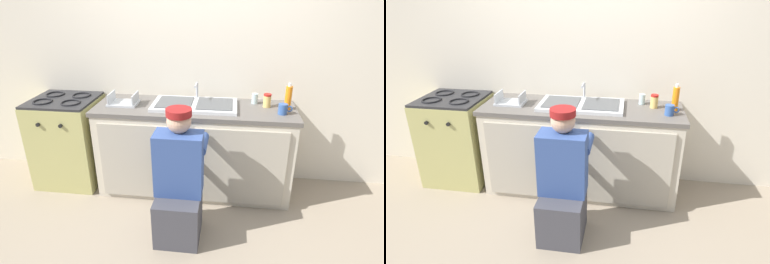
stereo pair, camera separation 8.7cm
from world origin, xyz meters
TOP-DOWN VIEW (x-y plane):
  - ground_plane at (0.00, 0.00)m, footprint 12.00×12.00m
  - back_wall at (0.00, 0.65)m, footprint 6.00×0.10m
  - counter_cabinet at (0.00, 0.29)m, footprint 1.87×0.62m
  - countertop at (0.00, 0.30)m, footprint 1.91×0.62m
  - sink_double_basin at (0.00, 0.30)m, footprint 0.80×0.44m
  - stove_range at (-1.33, 0.30)m, footprint 0.64×0.62m
  - plumber_person at (-0.04, -0.42)m, footprint 0.42×0.61m
  - condiment_jar at (0.68, 0.37)m, footprint 0.07×0.07m
  - soap_bottle_orange at (0.86, 0.33)m, footprint 0.06×0.06m
  - coffee_mug at (0.80, 0.19)m, footprint 0.13×0.08m
  - water_glass at (0.57, 0.46)m, footprint 0.06×0.06m
  - dish_rack_tray at (-0.69, 0.28)m, footprint 0.28×0.22m

SIDE VIEW (x-z plane):
  - ground_plane at x=0.00m, z-range 0.00..0.00m
  - counter_cabinet at x=0.00m, z-range 0.00..0.86m
  - plumber_person at x=-0.04m, z-range -0.09..1.01m
  - stove_range at x=-1.33m, z-range 0.00..0.93m
  - countertop at x=0.00m, z-range 0.86..0.90m
  - sink_double_basin at x=0.00m, z-range 0.82..1.01m
  - dish_rack_tray at x=-0.69m, z-range 0.87..0.98m
  - coffee_mug at x=0.80m, z-range 0.90..0.99m
  - water_glass at x=0.57m, z-range 0.90..1.00m
  - condiment_jar at x=0.68m, z-range 0.90..1.03m
  - soap_bottle_orange at x=0.86m, z-range 0.89..1.14m
  - back_wall at x=0.00m, z-range 0.00..2.50m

